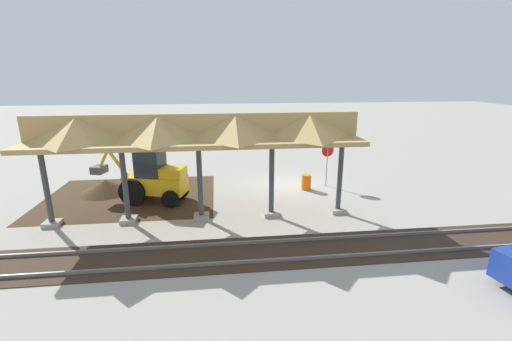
% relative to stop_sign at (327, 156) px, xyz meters
% --- Properties ---
extents(ground_plane, '(120.00, 120.00, 0.00)m').
position_rel_stop_sign_xyz_m(ground_plane, '(2.30, -0.50, -1.87)').
color(ground_plane, '#9E998E').
extents(dirt_work_zone, '(9.10, 7.00, 0.01)m').
position_rel_stop_sign_xyz_m(dirt_work_zone, '(11.33, 0.59, -1.87)').
color(dirt_work_zone, '#42301E').
rests_on(dirt_work_zone, ground).
extents(platform_canopy, '(14.44, 3.20, 4.90)m').
position_rel_stop_sign_xyz_m(platform_canopy, '(7.32, 4.05, 2.29)').
color(platform_canopy, '#9E998E').
rests_on(platform_canopy, ground).
extents(rail_tracks, '(60.00, 2.58, 0.15)m').
position_rel_stop_sign_xyz_m(rail_tracks, '(2.30, 7.57, -1.84)').
color(rail_tracks, slate).
rests_on(rail_tracks, ground).
extents(stop_sign, '(0.76, 0.14, 2.59)m').
position_rel_stop_sign_xyz_m(stop_sign, '(0.00, 0.00, 0.00)').
color(stop_sign, gray).
rests_on(stop_sign, ground).
extents(backhoe, '(5.15, 2.52, 2.82)m').
position_rel_stop_sign_xyz_m(backhoe, '(9.91, 1.44, -0.60)').
color(backhoe, '#EAB214').
rests_on(backhoe, ground).
extents(dirt_mound, '(5.67, 5.67, 1.50)m').
position_rel_stop_sign_xyz_m(dirt_mound, '(12.88, -0.30, -1.87)').
color(dirt_mound, '#42301E').
rests_on(dirt_mound, ground).
extents(traffic_barrel, '(0.56, 0.56, 0.90)m').
position_rel_stop_sign_xyz_m(traffic_barrel, '(1.36, 0.50, -1.42)').
color(traffic_barrel, orange).
rests_on(traffic_barrel, ground).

